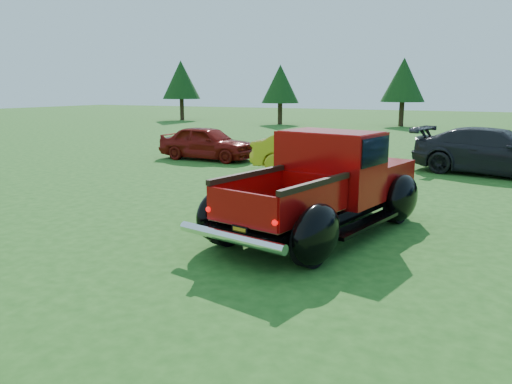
% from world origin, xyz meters
% --- Properties ---
extents(ground, '(120.00, 120.00, 0.00)m').
position_xyz_m(ground, '(0.00, 0.00, 0.00)').
color(ground, '#1E4F16').
rests_on(ground, ground).
extents(tree_far_west, '(3.33, 3.33, 5.20)m').
position_xyz_m(tree_far_west, '(-22.00, 30.00, 3.52)').
color(tree_far_west, '#332114').
rests_on(tree_far_west, ground).
extents(tree_west, '(2.94, 2.94, 4.60)m').
position_xyz_m(tree_west, '(-12.00, 29.00, 3.11)').
color(tree_west, '#332114').
rests_on(tree_west, ground).
extents(tree_mid_left, '(3.20, 3.20, 5.00)m').
position_xyz_m(tree_mid_left, '(-3.00, 31.00, 3.38)').
color(tree_mid_left, '#332114').
rests_on(tree_mid_left, ground).
extents(pickup_truck, '(3.35, 5.57, 1.96)m').
position_xyz_m(pickup_truck, '(0.95, 1.89, 0.93)').
color(pickup_truck, black).
rests_on(pickup_truck, ground).
extents(show_car_red, '(3.94, 1.63, 1.33)m').
position_xyz_m(show_car_red, '(-6.51, 9.31, 0.67)').
color(show_car_red, maroon).
rests_on(show_car_red, ground).
extents(show_car_yellow, '(4.44, 1.79, 1.44)m').
position_xyz_m(show_car_yellow, '(-1.50, 8.21, 0.72)').
color(show_car_yellow, gold).
rests_on(show_car_yellow, ground).
extents(show_car_grey, '(5.53, 3.12, 1.51)m').
position_xyz_m(show_car_grey, '(3.79, 10.41, 0.76)').
color(show_car_grey, black).
rests_on(show_car_grey, ground).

